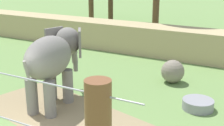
# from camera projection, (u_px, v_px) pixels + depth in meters

# --- Properties ---
(dirt_patch) EXTENTS (7.26, 4.53, 0.01)m
(dirt_patch) POSITION_uv_depth(u_px,v_px,m) (67.00, 116.00, 10.67)
(dirt_patch) COLOR #937F5B
(dirt_patch) RESTS_ON ground
(embankment_wall) EXTENTS (36.00, 1.80, 1.62)m
(embankment_wall) POSITION_uv_depth(u_px,v_px,m) (156.00, 40.00, 17.99)
(embankment_wall) COLOR tan
(embankment_wall) RESTS_ON ground
(elephant) EXTENTS (1.72, 3.55, 2.65)m
(elephant) POSITION_uv_depth(u_px,v_px,m) (53.00, 58.00, 11.10)
(elephant) COLOR gray
(elephant) RESTS_ON ground
(enrichment_ball) EXTENTS (1.00, 1.00, 1.00)m
(enrichment_ball) POSITION_uv_depth(u_px,v_px,m) (173.00, 71.00, 13.66)
(enrichment_ball) COLOR gray
(enrichment_ball) RESTS_ON ground
(water_tub) EXTENTS (1.10, 1.10, 0.35)m
(water_tub) POSITION_uv_depth(u_px,v_px,m) (198.00, 104.00, 11.18)
(water_tub) COLOR gray
(water_tub) RESTS_ON ground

